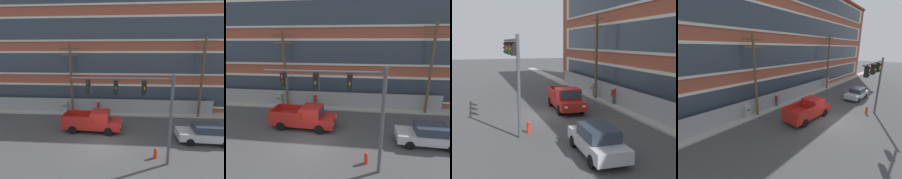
# 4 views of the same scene
# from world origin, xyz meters

# --- Properties ---
(ground_plane) EXTENTS (160.00, 160.00, 0.00)m
(ground_plane) POSITION_xyz_m (0.00, 0.00, 0.00)
(ground_plane) COLOR #424244
(sidewalk_building_side) EXTENTS (80.00, 1.62, 0.16)m
(sidewalk_building_side) POSITION_xyz_m (0.00, 7.16, 0.08)
(sidewalk_building_side) COLOR #9E9B93
(sidewalk_building_side) RESTS_ON ground
(brick_mill_building) EXTENTS (49.34, 9.37, 16.31)m
(brick_mill_building) POSITION_xyz_m (5.39, 12.35, 8.17)
(brick_mill_building) COLOR brown
(brick_mill_building) RESTS_ON ground
(chain_link_fence) EXTENTS (28.15, 0.06, 1.90)m
(chain_link_fence) POSITION_xyz_m (-1.81, 7.17, 0.97)
(chain_link_fence) COLOR gray
(chain_link_fence) RESTS_ON ground
(traffic_signal_mast) EXTENTS (6.43, 0.43, 6.13)m
(traffic_signal_mast) POSITION_xyz_m (2.68, -2.47, 4.52)
(traffic_signal_mast) COLOR #4C4C51
(traffic_signal_mast) RESTS_ON ground
(pickup_truck_red) EXTENTS (5.69, 2.35, 1.97)m
(pickup_truck_red) POSITION_xyz_m (-1.13, 2.39, 0.94)
(pickup_truck_red) COLOR #AD1E19
(pickup_truck_red) RESTS_ON ground
(sedan_silver) EXTENTS (4.53, 1.96, 1.56)m
(sedan_silver) POSITION_xyz_m (8.60, 0.81, 0.80)
(sedan_silver) COLOR #B2B5BA
(sedan_silver) RESTS_ON ground
(utility_pole_near_corner) EXTENTS (2.25, 0.26, 8.35)m
(utility_pole_near_corner) POSITION_xyz_m (-4.46, 6.67, 4.60)
(utility_pole_near_corner) COLOR brown
(utility_pole_near_corner) RESTS_ON ground
(utility_pole_midblock) EXTENTS (2.25, 0.26, 9.10)m
(utility_pole_midblock) POSITION_xyz_m (10.37, 6.59, 4.99)
(utility_pole_midblock) COLOR brown
(utility_pole_midblock) RESTS_ON ground
(electrical_cabinet) EXTENTS (0.60, 0.52, 1.48)m
(electrical_cabinet) POSITION_xyz_m (-5.52, 6.92, 0.74)
(electrical_cabinet) COLOR #939993
(electrical_cabinet) RESTS_ON ground
(pedestrian_near_cabinet) EXTENTS (0.32, 0.44, 1.69)m
(pedestrian_near_cabinet) POSITION_xyz_m (-1.35, 7.03, 0.97)
(pedestrian_near_cabinet) COLOR #4C4C51
(pedestrian_near_cabinet) RESTS_ON ground
(fire_hydrant) EXTENTS (0.24, 0.24, 0.78)m
(fire_hydrant) POSITION_xyz_m (4.04, -1.81, 0.38)
(fire_hydrant) COLOR red
(fire_hydrant) RESTS_ON ground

